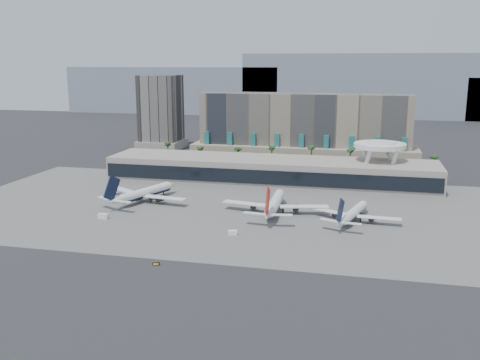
% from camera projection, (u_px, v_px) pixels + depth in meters
% --- Properties ---
extents(ground, '(900.00, 900.00, 0.00)m').
position_uv_depth(ground, '(212.00, 253.00, 175.52)').
color(ground, '#232326').
rests_on(ground, ground).
extents(apron_pad, '(260.00, 130.00, 0.06)m').
position_uv_depth(apron_pad, '(248.00, 209.00, 227.81)').
color(apron_pad, '#5B5B59').
rests_on(apron_pad, ground).
extents(mountain_ridge, '(680.00, 60.00, 70.00)m').
position_uv_depth(mountain_ridge, '(349.00, 90.00, 609.84)').
color(mountain_ridge, gray).
rests_on(mountain_ridge, ground).
extents(hotel, '(140.00, 30.00, 42.00)m').
position_uv_depth(hotel, '(304.00, 134.00, 335.53)').
color(hotel, gray).
rests_on(hotel, ground).
extents(office_tower, '(30.00, 30.00, 52.00)m').
position_uv_depth(office_tower, '(161.00, 116.00, 381.68)').
color(office_tower, black).
rests_on(office_tower, ground).
extents(terminal, '(170.00, 32.50, 14.50)m').
position_uv_depth(terminal, '(270.00, 169.00, 278.56)').
color(terminal, '#ACA297').
rests_on(terminal, ground).
extents(saucer_structure, '(26.00, 26.00, 21.89)m').
position_uv_depth(saucer_structure, '(380.00, 148.00, 269.70)').
color(saucer_structure, white).
rests_on(saucer_structure, ground).
extents(palm_row, '(157.80, 2.80, 13.10)m').
position_uv_depth(palm_row, '(292.00, 151.00, 309.59)').
color(palm_row, brown).
rests_on(palm_row, ground).
extents(airliner_left, '(41.43, 42.79, 15.45)m').
position_uv_depth(airliner_left, '(144.00, 193.00, 238.59)').
color(airliner_left, white).
rests_on(airliner_left, ground).
extents(airliner_centre, '(44.61, 45.93, 15.85)m').
position_uv_depth(airliner_centre, '(274.00, 204.00, 220.17)').
color(airliner_centre, white).
rests_on(airliner_centre, ground).
extents(airliner_right, '(36.12, 37.45, 13.23)m').
position_uv_depth(airliner_right, '(353.00, 213.00, 208.80)').
color(airliner_right, white).
rests_on(airliner_right, ground).
extents(service_vehicle_a, '(4.26, 2.30, 2.02)m').
position_uv_depth(service_vehicle_a, '(103.00, 216.00, 213.21)').
color(service_vehicle_a, white).
rests_on(service_vehicle_a, ground).
extents(service_vehicle_b, '(3.58, 2.53, 1.67)m').
position_uv_depth(service_vehicle_b, '(233.00, 233.00, 193.26)').
color(service_vehicle_b, white).
rests_on(service_vehicle_b, ground).
extents(taxiway_sign, '(2.16, 1.01, 0.99)m').
position_uv_depth(taxiway_sign, '(156.00, 264.00, 164.28)').
color(taxiway_sign, black).
rests_on(taxiway_sign, ground).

